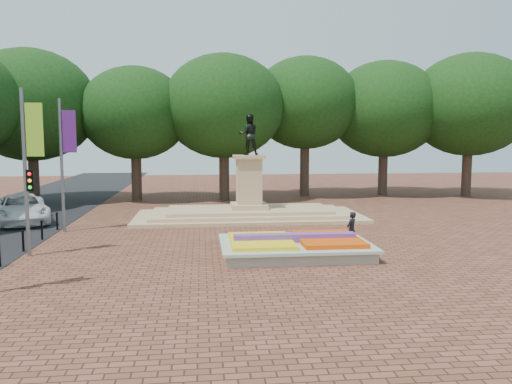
# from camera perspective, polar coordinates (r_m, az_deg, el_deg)

# --- Properties ---
(ground) EXTENTS (90.00, 90.00, 0.00)m
(ground) POSITION_cam_1_polar(r_m,az_deg,el_deg) (23.30, 1.08, -6.10)
(ground) COLOR brown
(ground) RESTS_ON ground
(flower_bed) EXTENTS (6.30, 4.30, 0.91)m
(flower_bed) POSITION_cam_1_polar(r_m,az_deg,el_deg) (21.45, 4.51, -6.16)
(flower_bed) COLOR gray
(flower_bed) RESTS_ON ground
(monument) EXTENTS (14.00, 6.00, 6.40)m
(monument) POSITION_cam_1_polar(r_m,az_deg,el_deg) (30.99, -0.81, -1.36)
(monument) COLOR tan
(monument) RESTS_ON ground
(tree_row_back) EXTENTS (44.80, 8.80, 10.43)m
(tree_row_back) POSITION_cam_1_polar(r_m,az_deg,el_deg) (40.95, 1.12, 8.60)
(tree_row_back) COLOR #3A291F
(tree_row_back) RESTS_ON ground
(banner_poles) EXTENTS (0.88, 11.17, 7.00)m
(banner_poles) POSITION_cam_1_polar(r_m,az_deg,el_deg) (22.47, -24.87, 2.85)
(banner_poles) COLOR slate
(banner_poles) RESTS_ON ground
(bollard_row) EXTENTS (0.12, 13.12, 0.98)m
(bollard_row) POSITION_cam_1_polar(r_m,az_deg,el_deg) (22.90, -26.13, -5.61)
(bollard_row) COLOR black
(bollard_row) RESTS_ON ground
(van) EXTENTS (4.78, 6.59, 1.67)m
(van) POSITION_cam_1_polar(r_m,az_deg,el_deg) (32.23, -25.20, -1.75)
(van) COLOR silver
(van) RESTS_ON ground
(pedestrian) EXTENTS (0.70, 0.69, 1.62)m
(pedestrian) POSITION_cam_1_polar(r_m,az_deg,el_deg) (23.20, 10.86, -4.22)
(pedestrian) COLOR black
(pedestrian) RESTS_ON ground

